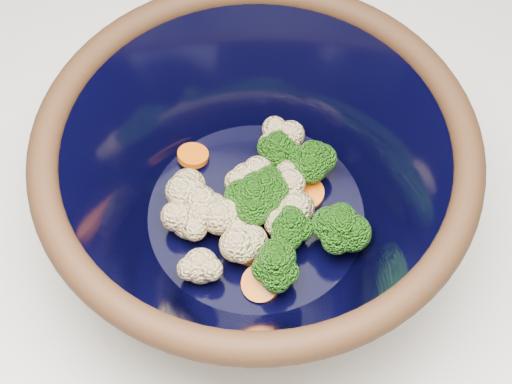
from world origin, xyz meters
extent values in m
cube|color=white|center=(0.00, 0.00, 0.45)|extent=(1.20, 1.20, 0.90)
cylinder|color=black|center=(-0.11, -0.04, 0.91)|extent=(0.20, 0.20, 0.01)
torus|color=black|center=(-0.11, -0.04, 1.04)|extent=(0.34, 0.34, 0.02)
cylinder|color=black|center=(-0.11, -0.04, 0.93)|extent=(0.19, 0.19, 0.00)
cylinder|color=#608442|center=(-0.10, 0.01, 0.94)|extent=(0.01, 0.01, 0.02)
ellipsoid|color=#2F7516|center=(-0.10, 0.01, 0.96)|extent=(0.03, 0.03, 0.03)
cylinder|color=#608442|center=(-0.08, -0.10, 0.94)|extent=(0.01, 0.01, 0.02)
ellipsoid|color=#2F7516|center=(-0.08, -0.10, 0.96)|extent=(0.04, 0.04, 0.03)
cylinder|color=#608442|center=(-0.07, -0.06, 0.94)|extent=(0.01, 0.01, 0.02)
ellipsoid|color=#2F7516|center=(-0.07, -0.06, 0.96)|extent=(0.04, 0.04, 0.03)
cylinder|color=#608442|center=(-0.03, -0.06, 0.94)|extent=(0.01, 0.01, 0.02)
ellipsoid|color=#2F7516|center=(-0.03, -0.06, 0.97)|extent=(0.04, 0.04, 0.04)
cylinder|color=#608442|center=(-0.11, -0.04, 0.94)|extent=(0.01, 0.01, 0.02)
ellipsoid|color=#2F7516|center=(-0.11, -0.04, 0.97)|extent=(0.04, 0.04, 0.04)
cylinder|color=#608442|center=(-0.07, 0.01, 0.94)|extent=(0.01, 0.01, 0.02)
ellipsoid|color=#2F7516|center=(-0.07, 0.01, 0.96)|extent=(0.04, 0.04, 0.03)
cylinder|color=#608442|center=(-0.10, -0.03, 0.94)|extent=(0.01, 0.01, 0.02)
ellipsoid|color=#2F7516|center=(-0.10, -0.03, 0.96)|extent=(0.04, 0.04, 0.03)
sphere|color=#F7EAAA|center=(-0.14, -0.11, 0.95)|extent=(0.03, 0.03, 0.03)
sphere|color=#F7EAAA|center=(-0.16, -0.07, 0.95)|extent=(0.03, 0.03, 0.03)
sphere|color=#F7EAAA|center=(-0.07, -0.04, 0.95)|extent=(0.03, 0.03, 0.03)
sphere|color=#F7EAAA|center=(-0.09, -0.01, 0.95)|extent=(0.03, 0.03, 0.03)
sphere|color=#F7EAAA|center=(-0.12, -0.02, 0.95)|extent=(0.03, 0.03, 0.03)
sphere|color=#F7EAAA|center=(-0.14, -0.06, 0.95)|extent=(0.03, 0.03, 0.03)
sphere|color=#F7EAAA|center=(-0.11, -0.08, 0.95)|extent=(0.03, 0.03, 0.03)
sphere|color=#F7EAAA|center=(-0.08, -0.05, 0.95)|extent=(0.03, 0.03, 0.03)
sphere|color=#F7EAAA|center=(-0.17, -0.04, 0.95)|extent=(0.03, 0.03, 0.03)
sphere|color=#F7EAAA|center=(-0.10, 0.03, 0.95)|extent=(0.03, 0.03, 0.03)
sphere|color=#F7EAAA|center=(-0.11, -0.04, 0.95)|extent=(0.03, 0.03, 0.03)
sphere|color=#F7EAAA|center=(-0.12, -0.05, 0.95)|extent=(0.03, 0.03, 0.03)
cylinder|color=orange|center=(-0.09, -0.01, 0.94)|extent=(0.03, 0.03, 0.01)
cylinder|color=orange|center=(-0.18, 0.00, 0.94)|extent=(0.03, 0.03, 0.01)
cylinder|color=orange|center=(-0.07, -0.01, 0.94)|extent=(0.03, 0.03, 0.01)
cylinder|color=orange|center=(-0.11, -0.07, 0.94)|extent=(0.03, 0.03, 0.01)
cylinder|color=orange|center=(-0.11, -0.07, 0.94)|extent=(0.03, 0.03, 0.01)
cylinder|color=orange|center=(-0.10, -0.08, 0.94)|extent=(0.03, 0.03, 0.01)
cylinder|color=orange|center=(-0.09, -0.11, 0.94)|extent=(0.03, 0.03, 0.01)
camera|label=1|loc=(-0.04, -0.33, 1.47)|focal=50.00mm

